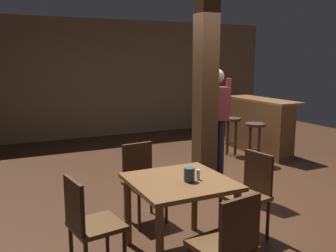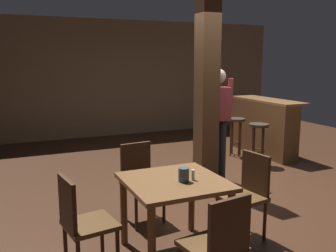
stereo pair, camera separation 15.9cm
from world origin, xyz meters
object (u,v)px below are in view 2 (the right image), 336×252
at_px(chair_west, 82,220).
at_px(chair_east, 247,191).
at_px(bar_counter, 262,126).
at_px(napkin_cup, 184,175).
at_px(bar_stool_mid, 236,128).
at_px(chair_north, 140,178).
at_px(standing_person, 218,117).
at_px(bar_stool_near, 258,134).
at_px(dining_table, 174,193).
at_px(salt_shaker, 193,175).
at_px(chair_south, 219,243).

distance_m(chair_west, chair_east, 1.73).
relative_size(chair_west, bar_counter, 0.52).
height_order(napkin_cup, bar_stool_mid, napkin_cup).
bearing_deg(napkin_cup, bar_counter, 42.62).
relative_size(chair_east, chair_north, 1.00).
height_order(bar_counter, bar_stool_mid, bar_counter).
height_order(standing_person, bar_stool_near, standing_person).
distance_m(dining_table, bar_counter, 4.33).
relative_size(chair_east, salt_shaker, 9.05).
height_order(dining_table, chair_south, chair_south).
height_order(chair_north, napkin_cup, chair_north).
height_order(chair_north, bar_counter, bar_counter).
xyz_separation_m(chair_north, salt_shaker, (0.18, -0.97, 0.29)).
bearing_deg(bar_stool_mid, chair_south, -125.63).
distance_m(dining_table, napkin_cup, 0.22).
height_order(bar_stool_near, bar_stool_mid, bar_stool_near).
bearing_deg(chair_south, napkin_cup, 84.01).
xyz_separation_m(chair_north, napkin_cup, (0.09, -0.97, 0.31)).
bearing_deg(napkin_cup, chair_north, 95.03).
relative_size(dining_table, chair_west, 1.02).
distance_m(chair_west, bar_stool_near, 4.21).
height_order(salt_shaker, bar_stool_mid, salt_shaker).
xyz_separation_m(chair_west, chair_east, (1.73, 0.02, 0.00)).
bearing_deg(chair_north, standing_person, 28.89).
relative_size(standing_person, bar_stool_mid, 2.34).
bearing_deg(dining_table, chair_east, 1.10).
xyz_separation_m(chair_south, chair_north, (-0.01, 1.72, 0.00)).
relative_size(dining_table, salt_shaker, 9.27).
xyz_separation_m(dining_table, chair_north, (-0.03, 0.89, -0.11)).
xyz_separation_m(dining_table, bar_stool_mid, (2.68, 2.94, -0.07)).
bearing_deg(chair_east, chair_west, -179.30).
distance_m(dining_table, chair_west, 0.89).
xyz_separation_m(chair_east, chair_north, (-0.87, 0.87, 0.00)).
xyz_separation_m(chair_north, bar_stool_mid, (2.71, 2.05, 0.04)).
xyz_separation_m(dining_table, salt_shaker, (0.16, -0.08, 0.18)).
height_order(napkin_cup, bar_stool_near, napkin_cup).
relative_size(dining_table, chair_east, 1.02).
bearing_deg(chair_south, bar_stool_near, 48.64).
distance_m(napkin_cup, bar_counter, 4.34).
distance_m(salt_shaker, bar_counter, 4.27).
bearing_deg(chair_south, chair_east, 44.49).
xyz_separation_m(bar_stool_near, bar_stool_mid, (0.00, 0.70, -0.01)).
distance_m(chair_south, bar_stool_mid, 4.64).
bearing_deg(standing_person, salt_shaker, -127.13).
bearing_deg(chair_west, bar_stool_near, 32.16).
relative_size(chair_south, standing_person, 0.52).
distance_m(standing_person, bar_stool_mid, 1.70).
bearing_deg(chair_north, napkin_cup, -84.97).
xyz_separation_m(chair_east, salt_shaker, (-0.69, -0.09, 0.29)).
height_order(chair_west, standing_person, standing_person).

